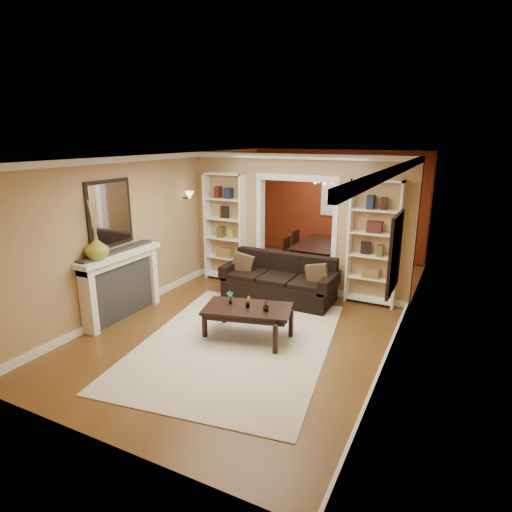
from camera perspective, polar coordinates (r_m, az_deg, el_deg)
The scene contains 30 objects.
floor at distance 7.86m, azimuth 2.01°, elevation -6.91°, with size 8.00×8.00×0.00m, color brown.
ceiling at distance 7.26m, azimuth 2.22°, elevation 13.16°, with size 8.00×8.00×0.00m, color white.
wall_back at distance 11.15m, azimuth 10.71°, elevation 6.82°, with size 8.00×8.00×0.00m, color tan.
wall_front at distance 4.31m, azimuth -20.73°, elevation -8.21°, with size 8.00×8.00×0.00m, color tan.
wall_left at distance 8.60m, azimuth -11.71°, elevation 4.17°, with size 8.00×8.00×0.00m, color tan.
wall_right at distance 6.86m, azimuth 19.49°, elevation 0.69°, with size 8.00×8.00×0.00m, color tan.
partition_wall at distance 8.53m, azimuth 5.46°, elevation 4.34°, with size 4.50×0.15×2.70m, color tan.
red_back_panel at distance 11.13m, azimuth 10.66°, elevation 6.65°, with size 4.44×0.04×2.64m, color maroon.
dining_window at distance 11.06m, azimuth 10.66°, elevation 7.79°, with size 0.78×0.03×0.98m, color #8CA5CC.
area_rug at distance 6.61m, azimuth -2.60°, elevation -11.43°, with size 2.71×3.79×0.01m, color beige.
sofa at distance 8.12m, azimuth 3.06°, elevation -3.00°, with size 2.15×0.93×0.84m, color black.
pillow_left at distance 8.36m, azimuth -1.79°, elevation -1.04°, with size 0.40×0.12×0.40m, color brown.
pillow_right at distance 7.78m, azimuth 8.18°, elevation -2.51°, with size 0.39×0.11×0.39m, color brown.
coffee_table at distance 6.67m, azimuth -1.10°, elevation -8.83°, with size 1.32×0.71×0.50m, color black.
plant_left at distance 6.67m, azimuth -3.47°, elevation -5.57°, with size 0.11×0.07×0.21m, color #336626.
plant_center at distance 6.54m, azimuth -1.12°, elevation -6.14°, with size 0.10×0.08×0.18m, color #336626.
plant_right at distance 6.41m, azimuth 1.34°, elevation -6.58°, with size 0.10×0.10×0.18m, color #336626.
bookshelf_left at distance 9.08m, azimuth -4.14°, elevation 3.78°, with size 0.90×0.30×2.30m, color white.
bookshelf_right at distance 8.00m, azimuth 15.38°, elevation 1.61°, with size 0.90×0.30×2.30m, color white.
fireplace at distance 7.61m, azimuth -17.36°, elevation -3.75°, with size 0.32×1.70×1.16m, color white.
vase at distance 7.08m, azimuth -20.48°, elevation 1.03°, with size 0.36×0.36×0.38m, color olive.
mirror at distance 7.41m, azimuth -18.92°, elevation 5.37°, with size 0.03×0.95×1.10m, color silver.
wall_sconce at distance 8.89m, azimuth -9.18°, elevation 7.81°, with size 0.18×0.18×0.22m, color #FFE0A5.
framed_art at distance 5.85m, azimuth 17.98°, elevation 0.37°, with size 0.04×0.85×1.05m, color black.
dining_table at distance 10.15m, azimuth 8.71°, elevation 0.03°, with size 0.98×1.77×0.62m, color black.
dining_chair_nw at distance 10.03m, azimuth 5.21°, elevation 0.39°, with size 0.38×0.38×0.77m, color black.
dining_chair_ne at distance 9.70m, azimuth 11.26°, elevation -0.41°, with size 0.37×0.37×0.75m, color black.
dining_chair_sw at distance 10.57m, azimuth 6.40°, elevation 1.28°, with size 0.40×0.40×0.81m, color black.
dining_chair_se at distance 10.25m, azimuth 12.17°, elevation 0.65°, with size 0.41×0.41×0.84m, color black.
chandelier at distance 9.83m, azimuth 8.77°, elevation 9.68°, with size 0.50×0.50×0.30m, color #361F18.
Camera 1 is at (2.99, -6.61, 3.02)m, focal length 30.00 mm.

